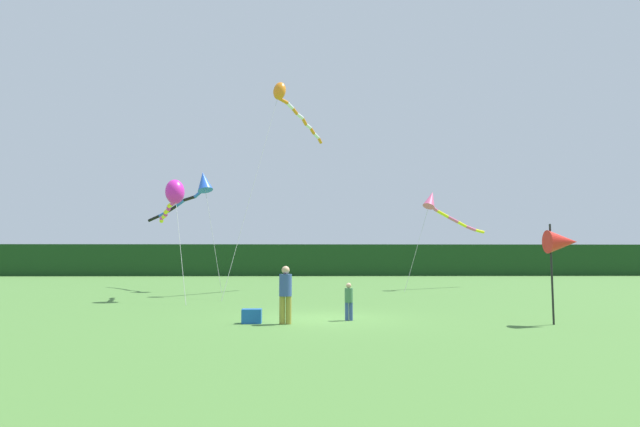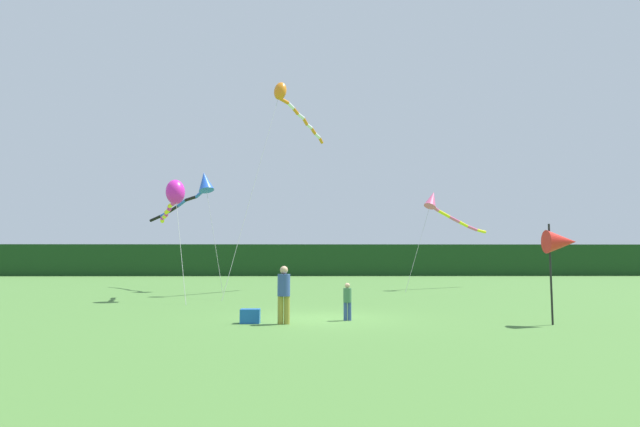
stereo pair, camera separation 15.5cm
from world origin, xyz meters
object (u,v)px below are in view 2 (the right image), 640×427
(kite_rainbow, at_px, (440,206))
(person_adult, at_px, (284,292))
(kite_orange, at_px, (288,102))
(cooler_box, at_px, (250,316))
(banner_flag_pole, at_px, (561,243))
(kite_blue, at_px, (199,187))
(person_child, at_px, (347,299))
(kite_magenta, at_px, (174,194))

(kite_rainbow, bearing_deg, person_adult, -117.27)
(person_adult, relative_size, kite_rainbow, 0.25)
(person_adult, height_order, kite_orange, kite_orange)
(cooler_box, relative_size, kite_rainbow, 0.08)
(banner_flag_pole, bearing_deg, kite_blue, 130.20)
(person_child, relative_size, kite_blue, 0.16)
(person_child, height_order, kite_magenta, kite_magenta)
(kite_orange, bearing_deg, cooler_box, -91.83)
(person_child, xyz_separation_m, kite_magenta, (-7.68, 8.14, 4.35))
(kite_magenta, bearing_deg, kite_blue, 94.05)
(person_child, xyz_separation_m, kite_blue, (-8.23, 15.98, 5.81))
(kite_magenta, distance_m, kite_orange, 9.57)
(person_child, bearing_deg, kite_orange, 100.72)
(person_child, bearing_deg, kite_magenta, 133.32)
(cooler_box, height_order, kite_blue, kite_blue)
(banner_flag_pole, relative_size, kite_orange, 0.24)
(person_adult, xyz_separation_m, kite_orange, (-0.57, 14.20, 10.22))
(kite_orange, bearing_deg, kite_blue, 155.21)
(person_child, distance_m, kite_magenta, 12.01)
(person_child, bearing_deg, kite_rainbow, 66.92)
(person_child, height_order, kite_orange, kite_orange)
(kite_rainbow, distance_m, kite_magenta, 17.29)
(person_adult, distance_m, person_child, 2.16)
(person_child, relative_size, kite_orange, 0.10)
(person_adult, bearing_deg, kite_rainbow, 62.73)
(kite_rainbow, relative_size, kite_orange, 0.57)
(cooler_box, bearing_deg, kite_rainbow, 59.92)
(cooler_box, relative_size, banner_flag_pole, 0.20)
(person_adult, bearing_deg, kite_blue, 110.44)
(kite_orange, bearing_deg, kite_rainbow, 20.18)
(kite_rainbow, distance_m, kite_blue, 15.51)
(person_adult, relative_size, cooler_box, 2.93)
(kite_magenta, bearing_deg, kite_rainbow, 30.51)
(person_child, distance_m, cooler_box, 3.08)
(banner_flag_pole, height_order, kite_blue, kite_blue)
(cooler_box, height_order, banner_flag_pole, banner_flag_pole)
(kite_orange, height_order, kite_blue, kite_orange)
(person_child, distance_m, banner_flag_pole, 6.62)
(kite_rainbow, xyz_separation_m, kite_orange, (-9.73, -3.58, 5.77))
(banner_flag_pole, xyz_separation_m, kite_orange, (-8.80, 14.53, 8.77))
(person_adult, bearing_deg, kite_orange, 92.29)
(person_adult, relative_size, banner_flag_pole, 0.58)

